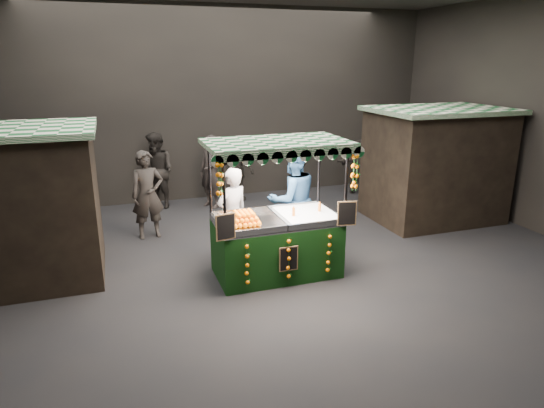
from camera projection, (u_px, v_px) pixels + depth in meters
name	position (u px, v px, depth m)	size (l,w,h in m)	color
ground	(278.00, 267.00, 8.67)	(12.00, 12.00, 0.00)	black
market_hall	(279.00, 76.00, 7.69)	(12.10, 10.10, 5.05)	black
neighbour_stall_left	(8.00, 206.00, 7.84)	(3.00, 2.20, 2.60)	black
neighbour_stall_right	(435.00, 164.00, 11.00)	(3.00, 2.20, 2.60)	black
juice_stall	(277.00, 235.00, 8.18)	(2.44, 1.43, 2.36)	black
vendor_grey	(232.00, 215.00, 8.70)	(0.77, 0.65, 1.79)	#929298
vendor_blue	(293.00, 200.00, 9.12)	(1.08, 0.88, 2.09)	navy
shopper_0	(148.00, 195.00, 9.89)	(0.73, 0.53, 1.86)	#2D2724
shopper_1	(407.00, 180.00, 11.51)	(1.00, 1.01, 1.65)	black
shopper_2	(238.00, 171.00, 12.53)	(0.96, 0.93, 1.61)	#2E2A25
shopper_3	(299.00, 181.00, 11.59)	(1.16, 1.10, 1.58)	#2C2824
shopper_4	(31.00, 186.00, 10.63)	(0.94, 0.65, 1.85)	#2C2524
shopper_5	(360.00, 166.00, 13.25)	(1.35, 1.32, 1.55)	#282321
shopper_6	(210.00, 172.00, 11.98)	(0.74, 0.80, 1.84)	#292321
shopper_7	(157.00, 171.00, 11.91)	(1.16, 1.18, 1.92)	black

